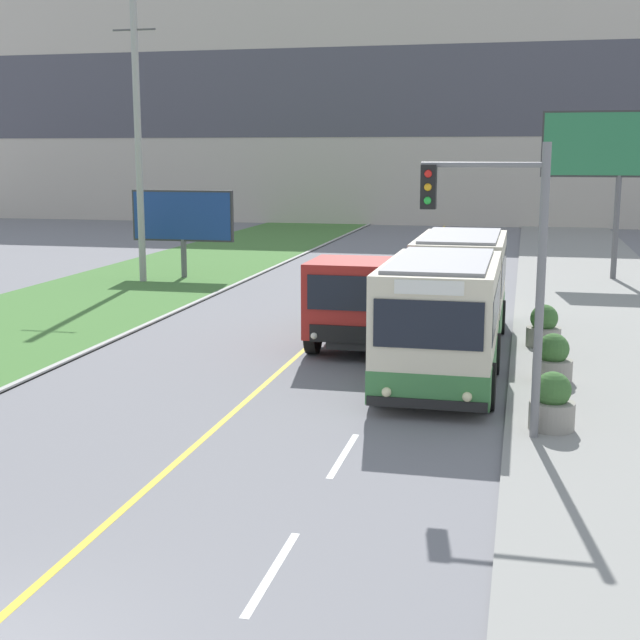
{
  "coord_description": "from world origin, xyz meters",
  "views": [
    {
      "loc": [
        5.71,
        -7.0,
        5.28
      ],
      "look_at": [
        1.1,
        13.12,
        1.4
      ],
      "focal_mm": 50.0,
      "sensor_mm": 36.0,
      "label": 1
    }
  ],
  "objects_px": {
    "billboard_small": "(183,218)",
    "planter_round_near": "(552,404)",
    "planter_round_third": "(544,328)",
    "dump_truck": "(361,302)",
    "planter_round_second": "(553,360)",
    "billboard_large": "(621,149)",
    "traffic_light_mast": "(504,253)",
    "utility_pole_far": "(138,140)",
    "city_bus": "(451,302)"
  },
  "relations": [
    {
      "from": "billboard_large",
      "to": "dump_truck",
      "type": "bearing_deg",
      "value": -117.69
    },
    {
      "from": "billboard_large",
      "to": "planter_round_third",
      "type": "relative_size",
      "value": 6.05
    },
    {
      "from": "dump_truck",
      "to": "planter_round_near",
      "type": "xyz_separation_m",
      "value": [
        4.94,
        -6.77,
        -0.68
      ]
    },
    {
      "from": "city_bus",
      "to": "planter_round_near",
      "type": "bearing_deg",
      "value": -67.69
    },
    {
      "from": "planter_round_third",
      "to": "traffic_light_mast",
      "type": "bearing_deg",
      "value": -96.81
    },
    {
      "from": "billboard_large",
      "to": "planter_round_second",
      "type": "xyz_separation_m",
      "value": [
        -2.96,
        -18.23,
        -4.85
      ]
    },
    {
      "from": "billboard_large",
      "to": "planter_round_near",
      "type": "relative_size",
      "value": 6.21
    },
    {
      "from": "planter_round_near",
      "to": "planter_round_third",
      "type": "xyz_separation_m",
      "value": [
        -0.03,
        7.61,
        0.01
      ]
    },
    {
      "from": "billboard_small",
      "to": "planter_round_near",
      "type": "height_order",
      "value": "billboard_small"
    },
    {
      "from": "billboard_large",
      "to": "traffic_light_mast",
      "type": "bearing_deg",
      "value": -100.22
    },
    {
      "from": "dump_truck",
      "to": "utility_pole_far",
      "type": "xyz_separation_m",
      "value": [
        -11.11,
        10.44,
        4.52
      ]
    },
    {
      "from": "dump_truck",
      "to": "utility_pole_far",
      "type": "distance_m",
      "value": 15.9
    },
    {
      "from": "city_bus",
      "to": "dump_truck",
      "type": "distance_m",
      "value": 2.69
    },
    {
      "from": "city_bus",
      "to": "billboard_small",
      "type": "xyz_separation_m",
      "value": [
        -12.41,
        12.82,
        1.07
      ]
    },
    {
      "from": "utility_pole_far",
      "to": "city_bus",
      "type": "bearing_deg",
      "value": -39.72
    },
    {
      "from": "traffic_light_mast",
      "to": "planter_round_second",
      "type": "xyz_separation_m",
      "value": [
        1.12,
        4.37,
        -2.93
      ]
    },
    {
      "from": "billboard_large",
      "to": "planter_round_near",
      "type": "xyz_separation_m",
      "value": [
        -3.07,
        -22.03,
        -4.84
      ]
    },
    {
      "from": "city_bus",
      "to": "utility_pole_far",
      "type": "height_order",
      "value": "utility_pole_far"
    },
    {
      "from": "dump_truck",
      "to": "billboard_large",
      "type": "relative_size",
      "value": 0.95
    },
    {
      "from": "city_bus",
      "to": "planter_round_second",
      "type": "bearing_deg",
      "value": -39.42
    },
    {
      "from": "utility_pole_far",
      "to": "billboard_small",
      "type": "height_order",
      "value": "utility_pole_far"
    },
    {
      "from": "traffic_light_mast",
      "to": "utility_pole_far",
      "type": "bearing_deg",
      "value": 130.25
    },
    {
      "from": "billboard_small",
      "to": "planter_round_near",
      "type": "relative_size",
      "value": 3.98
    },
    {
      "from": "billboard_large",
      "to": "planter_round_near",
      "type": "distance_m",
      "value": 22.77
    },
    {
      "from": "planter_round_third",
      "to": "billboard_large",
      "type": "bearing_deg",
      "value": 77.89
    },
    {
      "from": "dump_truck",
      "to": "billboard_large",
      "type": "height_order",
      "value": "billboard_large"
    },
    {
      "from": "planter_round_second",
      "to": "planter_round_near",
      "type": "bearing_deg",
      "value": -91.69
    },
    {
      "from": "billboard_small",
      "to": "planter_round_second",
      "type": "height_order",
      "value": "billboard_small"
    },
    {
      "from": "planter_round_near",
      "to": "traffic_light_mast",
      "type": "bearing_deg",
      "value": -150.81
    },
    {
      "from": "planter_round_third",
      "to": "planter_round_near",
      "type": "bearing_deg",
      "value": -89.79
    },
    {
      "from": "utility_pole_far",
      "to": "billboard_small",
      "type": "bearing_deg",
      "value": 50.43
    },
    {
      "from": "planter_round_third",
      "to": "dump_truck",
      "type": "bearing_deg",
      "value": -170.32
    },
    {
      "from": "city_bus",
      "to": "planter_round_near",
      "type": "distance_m",
      "value": 6.42
    },
    {
      "from": "planter_round_near",
      "to": "planter_round_third",
      "type": "relative_size",
      "value": 0.97
    },
    {
      "from": "planter_round_near",
      "to": "planter_round_third",
      "type": "height_order",
      "value": "planter_round_third"
    },
    {
      "from": "city_bus",
      "to": "billboard_small",
      "type": "bearing_deg",
      "value": 134.06
    },
    {
      "from": "city_bus",
      "to": "billboard_small",
      "type": "relative_size",
      "value": 2.59
    },
    {
      "from": "planter_round_third",
      "to": "billboard_small",
      "type": "bearing_deg",
      "value": 143.14
    },
    {
      "from": "traffic_light_mast",
      "to": "city_bus",
      "type": "bearing_deg",
      "value": 102.33
    },
    {
      "from": "city_bus",
      "to": "planter_round_second",
      "type": "distance_m",
      "value": 3.4
    },
    {
      "from": "dump_truck",
      "to": "billboard_large",
      "type": "bearing_deg",
      "value": 62.31
    },
    {
      "from": "billboard_small",
      "to": "planter_round_second",
      "type": "xyz_separation_m",
      "value": [
        14.93,
        -14.89,
        -2.01
      ]
    },
    {
      "from": "city_bus",
      "to": "dump_truck",
      "type": "height_order",
      "value": "city_bus"
    },
    {
      "from": "utility_pole_far",
      "to": "dump_truck",
      "type": "bearing_deg",
      "value": -43.22
    },
    {
      "from": "dump_truck",
      "to": "planter_round_second",
      "type": "height_order",
      "value": "dump_truck"
    },
    {
      "from": "city_bus",
      "to": "utility_pole_far",
      "type": "xyz_separation_m",
      "value": [
        -13.64,
        11.33,
        4.27
      ]
    },
    {
      "from": "traffic_light_mast",
      "to": "planter_round_second",
      "type": "bearing_deg",
      "value": 75.65
    },
    {
      "from": "billboard_small",
      "to": "planter_round_near",
      "type": "xyz_separation_m",
      "value": [
        14.82,
        -18.7,
        -2.0
      ]
    },
    {
      "from": "planter_round_near",
      "to": "billboard_large",
      "type": "bearing_deg",
      "value": 82.07
    },
    {
      "from": "dump_truck",
      "to": "planter_round_third",
      "type": "relative_size",
      "value": 5.75
    }
  ]
}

